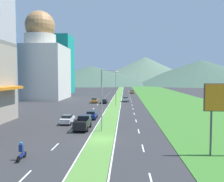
% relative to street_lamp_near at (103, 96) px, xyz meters
% --- Properties ---
extents(ground_plane, '(600.00, 600.00, 0.00)m').
position_rel_street_lamp_near_xyz_m(ground_plane, '(0.18, -4.69, -5.30)').
color(ground_plane, '#2D2D30').
extents(grass_median, '(3.20, 240.00, 0.06)m').
position_rel_street_lamp_near_xyz_m(grass_median, '(0.18, 55.31, -5.27)').
color(grass_median, '#518438').
rests_on(grass_median, ground_plane).
extents(grass_verge_right, '(24.00, 240.00, 0.06)m').
position_rel_street_lamp_near_xyz_m(grass_verge_right, '(20.78, 55.31, -5.27)').
color(grass_verge_right, '#387028').
rests_on(grass_verge_right, ground_plane).
extents(lane_dash_left_1, '(0.16, 2.80, 0.01)m').
position_rel_street_lamp_near_xyz_m(lane_dash_left_1, '(-4.92, -16.33, -5.29)').
color(lane_dash_left_1, silver).
rests_on(lane_dash_left_1, ground_plane).
extents(lane_dash_left_2, '(0.16, 2.80, 0.01)m').
position_rel_street_lamp_near_xyz_m(lane_dash_left_2, '(-4.92, -7.97, -5.29)').
color(lane_dash_left_2, silver).
rests_on(lane_dash_left_2, ground_plane).
extents(lane_dash_left_3, '(0.16, 2.80, 0.01)m').
position_rel_street_lamp_near_xyz_m(lane_dash_left_3, '(-4.92, 0.39, -5.29)').
color(lane_dash_left_3, silver).
rests_on(lane_dash_left_3, ground_plane).
extents(lane_dash_left_4, '(0.16, 2.80, 0.01)m').
position_rel_street_lamp_near_xyz_m(lane_dash_left_4, '(-4.92, 8.75, -5.29)').
color(lane_dash_left_4, silver).
rests_on(lane_dash_left_4, ground_plane).
extents(lane_dash_left_5, '(0.16, 2.80, 0.01)m').
position_rel_street_lamp_near_xyz_m(lane_dash_left_5, '(-4.92, 17.11, -5.29)').
color(lane_dash_left_5, silver).
rests_on(lane_dash_left_5, ground_plane).
extents(lane_dash_left_6, '(0.16, 2.80, 0.01)m').
position_rel_street_lamp_near_xyz_m(lane_dash_left_6, '(-4.92, 25.46, -5.29)').
color(lane_dash_left_6, silver).
rests_on(lane_dash_left_6, ground_plane).
extents(lane_dash_left_7, '(0.16, 2.80, 0.01)m').
position_rel_street_lamp_near_xyz_m(lane_dash_left_7, '(-4.92, 33.82, -5.29)').
color(lane_dash_left_7, silver).
rests_on(lane_dash_left_7, ground_plane).
extents(lane_dash_left_8, '(0.16, 2.80, 0.01)m').
position_rel_street_lamp_near_xyz_m(lane_dash_left_8, '(-4.92, 42.18, -5.29)').
color(lane_dash_left_8, silver).
rests_on(lane_dash_left_8, ground_plane).
extents(lane_dash_left_9, '(0.16, 2.80, 0.01)m').
position_rel_street_lamp_near_xyz_m(lane_dash_left_9, '(-4.92, 50.54, -5.29)').
color(lane_dash_left_9, silver).
rests_on(lane_dash_left_9, ground_plane).
extents(lane_dash_left_10, '(0.16, 2.80, 0.01)m').
position_rel_street_lamp_near_xyz_m(lane_dash_left_10, '(-4.92, 58.90, -5.29)').
color(lane_dash_left_10, silver).
rests_on(lane_dash_left_10, ground_plane).
extents(lane_dash_left_11, '(0.16, 2.80, 0.01)m').
position_rel_street_lamp_near_xyz_m(lane_dash_left_11, '(-4.92, 67.25, -5.29)').
color(lane_dash_left_11, silver).
rests_on(lane_dash_left_11, ground_plane).
extents(lane_dash_left_12, '(0.16, 2.80, 0.01)m').
position_rel_street_lamp_near_xyz_m(lane_dash_left_12, '(-4.92, 75.61, -5.29)').
color(lane_dash_left_12, silver).
rests_on(lane_dash_left_12, ground_plane).
extents(lane_dash_left_13, '(0.16, 2.80, 0.01)m').
position_rel_street_lamp_near_xyz_m(lane_dash_left_13, '(-4.92, 83.97, -5.29)').
color(lane_dash_left_13, silver).
rests_on(lane_dash_left_13, ground_plane).
extents(lane_dash_left_14, '(0.16, 2.80, 0.01)m').
position_rel_street_lamp_near_xyz_m(lane_dash_left_14, '(-4.92, 92.33, -5.29)').
color(lane_dash_left_14, silver).
rests_on(lane_dash_left_14, ground_plane).
extents(lane_dash_left_15, '(0.16, 2.80, 0.01)m').
position_rel_street_lamp_near_xyz_m(lane_dash_left_15, '(-4.92, 100.69, -5.29)').
color(lane_dash_left_15, silver).
rests_on(lane_dash_left_15, ground_plane).
extents(lane_dash_right_1, '(0.16, 2.80, 0.01)m').
position_rel_street_lamp_near_xyz_m(lane_dash_right_1, '(5.28, -16.33, -5.29)').
color(lane_dash_right_1, silver).
rests_on(lane_dash_right_1, ground_plane).
extents(lane_dash_right_2, '(0.16, 2.80, 0.01)m').
position_rel_street_lamp_near_xyz_m(lane_dash_right_2, '(5.28, -7.97, -5.29)').
color(lane_dash_right_2, silver).
rests_on(lane_dash_right_2, ground_plane).
extents(lane_dash_right_3, '(0.16, 2.80, 0.01)m').
position_rel_street_lamp_near_xyz_m(lane_dash_right_3, '(5.28, 0.39, -5.29)').
color(lane_dash_right_3, silver).
rests_on(lane_dash_right_3, ground_plane).
extents(lane_dash_right_4, '(0.16, 2.80, 0.01)m').
position_rel_street_lamp_near_xyz_m(lane_dash_right_4, '(5.28, 8.75, -5.29)').
color(lane_dash_right_4, silver).
rests_on(lane_dash_right_4, ground_plane).
extents(lane_dash_right_5, '(0.16, 2.80, 0.01)m').
position_rel_street_lamp_near_xyz_m(lane_dash_right_5, '(5.28, 17.11, -5.29)').
color(lane_dash_right_5, silver).
rests_on(lane_dash_right_5, ground_plane).
extents(lane_dash_right_6, '(0.16, 2.80, 0.01)m').
position_rel_street_lamp_near_xyz_m(lane_dash_right_6, '(5.28, 25.46, -5.29)').
color(lane_dash_right_6, silver).
rests_on(lane_dash_right_6, ground_plane).
extents(lane_dash_right_7, '(0.16, 2.80, 0.01)m').
position_rel_street_lamp_near_xyz_m(lane_dash_right_7, '(5.28, 33.82, -5.29)').
color(lane_dash_right_7, silver).
rests_on(lane_dash_right_7, ground_plane).
extents(lane_dash_right_8, '(0.16, 2.80, 0.01)m').
position_rel_street_lamp_near_xyz_m(lane_dash_right_8, '(5.28, 42.18, -5.29)').
color(lane_dash_right_8, silver).
rests_on(lane_dash_right_8, ground_plane).
extents(lane_dash_right_9, '(0.16, 2.80, 0.01)m').
position_rel_street_lamp_near_xyz_m(lane_dash_right_9, '(5.28, 50.54, -5.29)').
color(lane_dash_right_9, silver).
rests_on(lane_dash_right_9, ground_plane).
extents(lane_dash_right_10, '(0.16, 2.80, 0.01)m').
position_rel_street_lamp_near_xyz_m(lane_dash_right_10, '(5.28, 58.90, -5.29)').
color(lane_dash_right_10, silver).
rests_on(lane_dash_right_10, ground_plane).
extents(lane_dash_right_11, '(0.16, 2.80, 0.01)m').
position_rel_street_lamp_near_xyz_m(lane_dash_right_11, '(5.28, 67.25, -5.29)').
color(lane_dash_right_11, silver).
rests_on(lane_dash_right_11, ground_plane).
extents(lane_dash_right_12, '(0.16, 2.80, 0.01)m').
position_rel_street_lamp_near_xyz_m(lane_dash_right_12, '(5.28, 75.61, -5.29)').
color(lane_dash_right_12, silver).
rests_on(lane_dash_right_12, ground_plane).
extents(lane_dash_right_13, '(0.16, 2.80, 0.01)m').
position_rel_street_lamp_near_xyz_m(lane_dash_right_13, '(5.28, 83.97, -5.29)').
color(lane_dash_right_13, silver).
rests_on(lane_dash_right_13, ground_plane).
extents(lane_dash_right_14, '(0.16, 2.80, 0.01)m').
position_rel_street_lamp_near_xyz_m(lane_dash_right_14, '(5.28, 92.33, -5.29)').
color(lane_dash_right_14, silver).
rests_on(lane_dash_right_14, ground_plane).
extents(lane_dash_right_15, '(0.16, 2.80, 0.01)m').
position_rel_street_lamp_near_xyz_m(lane_dash_right_15, '(5.28, 100.69, -5.29)').
color(lane_dash_right_15, silver).
rests_on(lane_dash_right_15, ground_plane).
extents(edge_line_median_left, '(0.16, 240.00, 0.01)m').
position_rel_street_lamp_near_xyz_m(edge_line_median_left, '(-1.57, 55.31, -5.29)').
color(edge_line_median_left, silver).
rests_on(edge_line_median_left, ground_plane).
extents(edge_line_median_right, '(0.16, 240.00, 0.01)m').
position_rel_street_lamp_near_xyz_m(edge_line_median_right, '(1.93, 55.31, -5.29)').
color(edge_line_median_right, silver).
rests_on(edge_line_median_right, ground_plane).
extents(domed_building, '(18.59, 18.59, 32.89)m').
position_rel_street_lamp_near_xyz_m(domed_building, '(-28.67, 52.36, 8.03)').
color(domed_building, silver).
rests_on(domed_building, ground_plane).
extents(midrise_colored, '(14.72, 14.72, 29.55)m').
position_rel_street_lamp_near_xyz_m(midrise_colored, '(-31.96, 85.64, 9.48)').
color(midrise_colored, teal).
rests_on(midrise_colored, ground_plane).
extents(hill_far_left, '(148.32, 148.32, 21.15)m').
position_rel_street_lamp_near_xyz_m(hill_far_left, '(-34.57, 226.63, 5.28)').
color(hill_far_left, '#3D5647').
rests_on(hill_far_left, ground_plane).
extents(hill_far_center, '(144.17, 144.17, 33.96)m').
position_rel_street_lamp_near_xyz_m(hill_far_center, '(28.14, 262.59, 11.68)').
color(hill_far_center, '#516B56').
rests_on(hill_far_center, ground_plane).
extents(hill_far_right, '(158.32, 158.32, 27.02)m').
position_rel_street_lamp_near_xyz_m(hill_far_right, '(84.88, 222.08, 8.21)').
color(hill_far_right, '#3D5647').
rests_on(hill_far_right, ground_plane).
extents(street_lamp_near, '(2.60, 0.29, 9.27)m').
position_rel_street_lamp_near_xyz_m(street_lamp_near, '(0.00, 0.00, 0.00)').
color(street_lamp_near, '#99999E').
rests_on(street_lamp_near, ground_plane).
extents(street_lamp_mid, '(3.01, 0.49, 9.75)m').
position_rel_street_lamp_near_xyz_m(street_lamp_mid, '(0.35, 30.27, 0.29)').
color(street_lamp_mid, '#99999E').
rests_on(street_lamp_mid, ground_plane).
extents(street_lamp_far, '(3.55, 0.28, 8.99)m').
position_rel_street_lamp_near_xyz_m(street_lamp_far, '(-0.16, 60.48, -0.05)').
color(street_lamp_far, '#99999E').
rests_on(street_lamp_far, ground_plane).
extents(car_0, '(2.01, 4.00, 1.57)m').
position_rel_street_lamp_near_xyz_m(car_0, '(-3.29, 10.27, -4.51)').
color(car_0, navy).
rests_on(car_0, ground_plane).
extents(car_1, '(1.98, 4.04, 1.54)m').
position_rel_street_lamp_near_xyz_m(car_1, '(-6.51, 38.85, -4.52)').
color(car_1, '#C6842D').
rests_on(car_1, ground_plane).
extents(car_2, '(2.04, 4.13, 1.49)m').
position_rel_street_lamp_near_xyz_m(car_2, '(3.39, 43.49, -4.53)').
color(car_2, '#B2B2B7').
rests_on(car_2, ground_plane).
extents(car_3, '(1.96, 4.24, 1.32)m').
position_rel_street_lamp_near_xyz_m(car_3, '(-3.37, 37.88, -4.60)').
color(car_3, black).
rests_on(car_3, ground_plane).
extents(car_4, '(1.91, 4.05, 1.58)m').
position_rel_street_lamp_near_xyz_m(car_4, '(-6.81, 5.36, -4.50)').
color(car_4, silver).
rests_on(car_4, ground_plane).
extents(car_5, '(1.90, 4.40, 1.52)m').
position_rel_street_lamp_near_xyz_m(car_5, '(6.83, 83.28, -4.52)').
color(car_5, '#C6842D').
rests_on(car_5, ground_plane).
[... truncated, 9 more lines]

